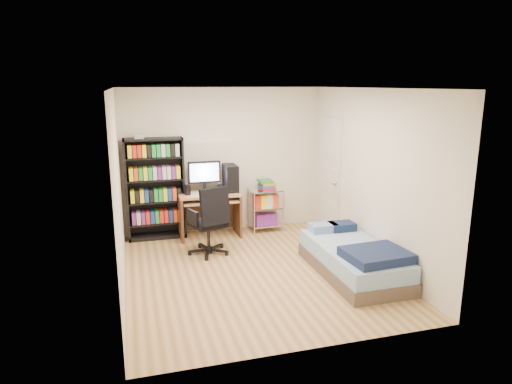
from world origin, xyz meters
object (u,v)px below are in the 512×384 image
object	(u,v)px
media_shelf	(155,188)
computer_desk	(214,196)
office_chair	(210,233)
bed	(354,259)

from	to	relation	value
media_shelf	computer_desk	distance (m)	0.99
office_chair	bed	distance (m)	2.19
office_chair	bed	bearing A→B (deg)	-55.48
computer_desk	office_chair	size ratio (longest dim) A/B	1.20
media_shelf	computer_desk	bearing A→B (deg)	-6.44
office_chair	computer_desk	bearing A→B (deg)	55.73
media_shelf	office_chair	distance (m)	1.35
bed	computer_desk	bearing A→B (deg)	124.56
computer_desk	bed	distance (m)	2.71
computer_desk	bed	size ratio (longest dim) A/B	0.71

